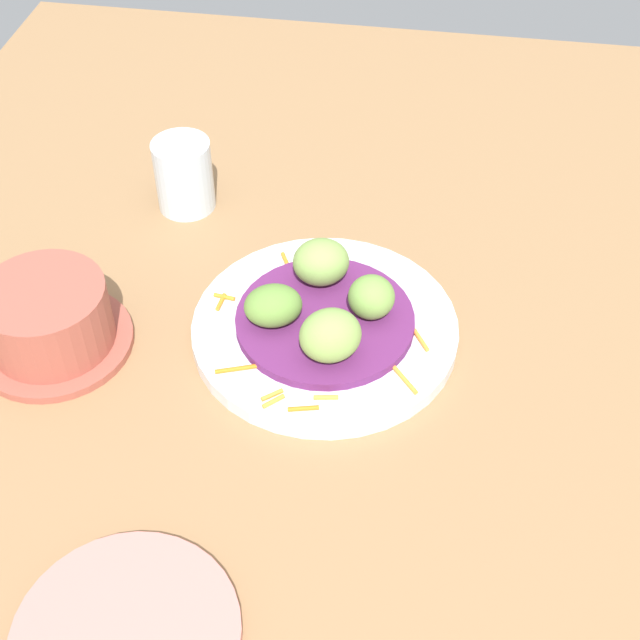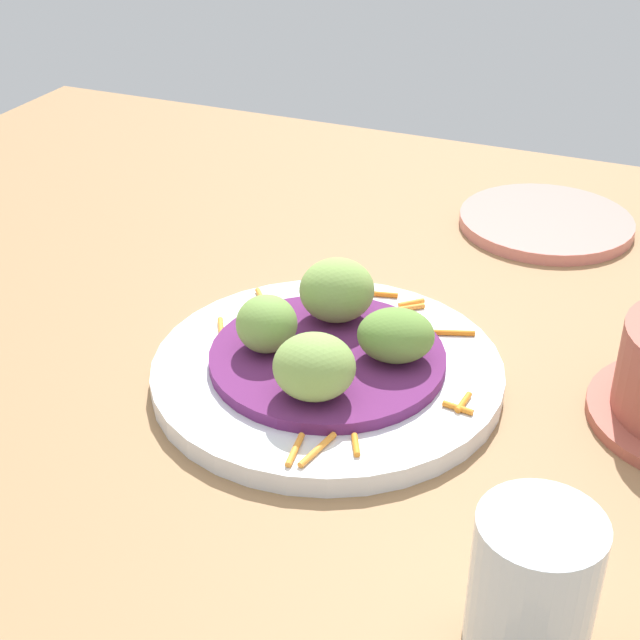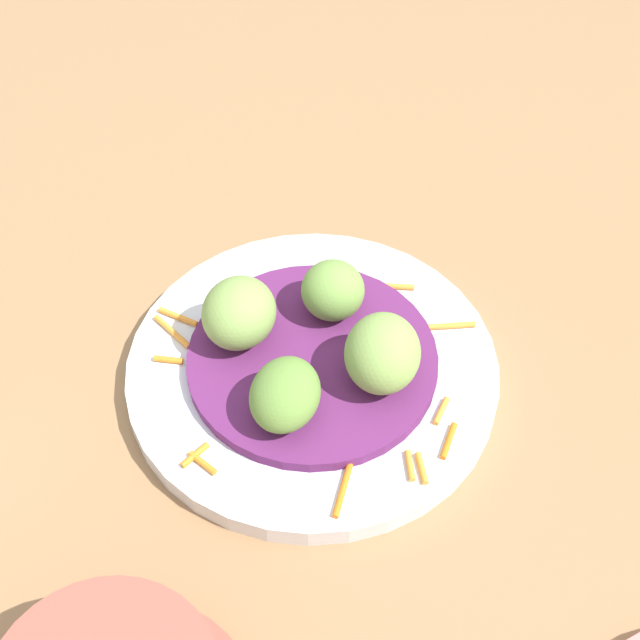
{
  "view_description": "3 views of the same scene",
  "coord_description": "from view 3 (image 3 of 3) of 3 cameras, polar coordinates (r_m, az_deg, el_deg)",
  "views": [
    {
      "loc": [
        -4.59,
        61.56,
        61.3
      ],
      "look_at": [
        4.19,
        6.57,
        5.54
      ],
      "focal_mm": 50.41,
      "sensor_mm": 36.0,
      "label": 1
    },
    {
      "loc": [
        24.5,
        -44.56,
        38.95
      ],
      "look_at": [
        2.77,
        6.5,
        5.77
      ],
      "focal_mm": 52.37,
      "sensor_mm": 36.0,
      "label": 2
    },
    {
      "loc": [
        34.41,
        26.53,
        51.87
      ],
      "look_at": [
        2.11,
        4.2,
        5.66
      ],
      "focal_mm": 52.76,
      "sensor_mm": 36.0,
      "label": 3
    }
  ],
  "objects": [
    {
      "name": "main_plate",
      "position": [
        0.62,
        -0.46,
        -3.14
      ],
      "size": [
        24.25,
        24.25,
        1.48
      ],
      "primitive_type": "cylinder",
      "color": "silver",
      "rests_on": "table_surface"
    },
    {
      "name": "carrot_garnish",
      "position": [
        0.6,
        -0.13,
        -4.31
      ],
      "size": [
        20.42,
        21.96,
        0.4
      ],
      "color": "orange",
      "rests_on": "main_plate"
    },
    {
      "name": "guac_scoop_back",
      "position": [
        0.58,
        3.81,
        -2.03
      ],
      "size": [
        6.96,
        6.68,
        4.69
      ],
      "primitive_type": "ellipsoid",
      "rotation": [
        0.0,
        0.0,
        3.62
      ],
      "color": "#84A851",
      "rests_on": "cabbage_bed"
    },
    {
      "name": "guac_scoop_center",
      "position": [
        0.6,
        -4.61,
        0.26
      ],
      "size": [
        6.51,
        6.19,
        4.29
      ],
      "primitive_type": "ellipsoid",
      "rotation": [
        0.0,
        0.0,
        5.04
      ],
      "color": "#84A851",
      "rests_on": "cabbage_bed"
    },
    {
      "name": "guac_scoop_right",
      "position": [
        0.56,
        -2.13,
        -4.53
      ],
      "size": [
        6.3,
        5.71,
        3.63
      ],
      "primitive_type": "ellipsoid",
      "rotation": [
        0.0,
        0.0,
        3.48
      ],
      "color": "olive",
      "rests_on": "cabbage_bed"
    },
    {
      "name": "table_surface",
      "position": [
        0.67,
        -1.93,
        0.11
      ],
      "size": [
        110.0,
        110.0,
        2.0
      ],
      "primitive_type": "cube",
      "color": "#936D47",
      "rests_on": "ground"
    },
    {
      "name": "guac_scoop_left",
      "position": [
        0.62,
        1.03,
        2.08
      ],
      "size": [
        5.85,
        5.84,
        3.97
      ],
      "primitive_type": "ellipsoid",
      "rotation": [
        0.0,
        0.0,
        2.2
      ],
      "color": "#759E47",
      "rests_on": "cabbage_bed"
    },
    {
      "name": "cabbage_bed",
      "position": [
        0.61,
        -0.47,
        -2.47
      ],
      "size": [
        16.24,
        16.24,
        0.86
      ],
      "primitive_type": "cylinder",
      "color": "#60235B",
      "rests_on": "main_plate"
    }
  ]
}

